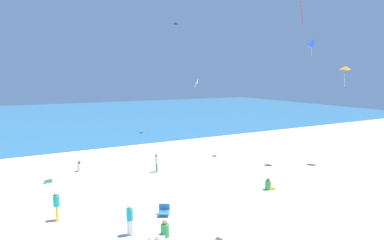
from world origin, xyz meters
TOP-DOWN VIEW (x-y plane):
  - ground_plane at (0.00, 10.00)m, footprint 120.00×120.00m
  - ocean_water at (0.00, 50.11)m, footprint 120.00×60.00m
  - beach_chair_far_right at (-3.21, 3.27)m, footprint 0.78×0.78m
  - cooler_box at (-8.49, 11.51)m, footprint 0.48×0.35m
  - person_0 at (-0.99, 10.26)m, footprint 0.39×0.39m
  - person_1 at (-8.24, 5.23)m, footprint 0.32×0.32m
  - person_2 at (-6.24, 13.26)m, footprint 0.56×0.72m
  - person_4 at (-4.02, 1.24)m, footprint 0.73×0.55m
  - person_5 at (4.17, 3.49)m, footprint 0.70×0.55m
  - person_6 at (-5.35, 2.14)m, footprint 0.41×0.41m
  - kite_orange at (13.73, 5.41)m, footprint 0.93×0.83m
  - kite_white at (7.65, 19.91)m, footprint 0.39×0.96m
  - kite_blue at (11.21, 6.77)m, footprint 1.12×1.10m
  - kite_black at (7.59, 25.35)m, footprint 0.66×0.80m

SIDE VIEW (x-z plane):
  - ground_plane at x=0.00m, z-range 0.00..0.00m
  - ocean_water at x=0.00m, z-range 0.00..0.05m
  - cooler_box at x=-8.49m, z-range 0.00..0.30m
  - beach_chair_far_right at x=-3.21m, z-range -0.02..0.58m
  - person_5 at x=4.17m, z-range -0.10..0.68m
  - person_2 at x=-6.24m, z-range -0.11..0.71m
  - person_4 at x=-4.02m, z-range -0.11..0.72m
  - person_0 at x=-0.99m, z-range 0.11..1.52m
  - person_6 at x=-5.35m, z-range 0.11..1.58m
  - person_1 at x=-8.24m, z-range 0.12..1.65m
  - kite_white at x=7.65m, z-range 5.67..7.44m
  - kite_orange at x=13.73m, z-range 7.11..8.89m
  - kite_blue at x=11.21m, z-range 9.17..10.90m
  - kite_black at x=7.59m, z-range 13.46..14.90m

